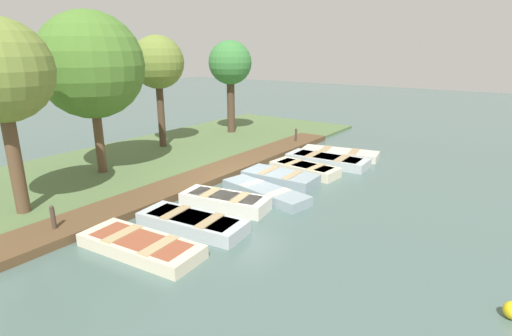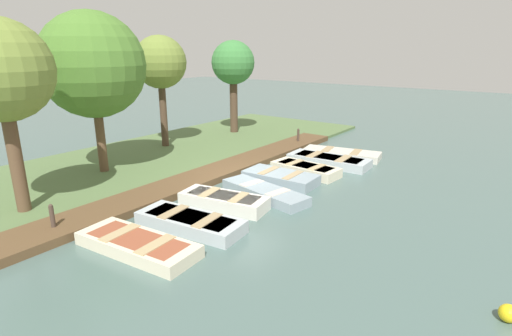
{
  "view_description": "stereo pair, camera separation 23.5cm",
  "coord_description": "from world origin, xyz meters",
  "px_view_note": "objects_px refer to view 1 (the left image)",
  "views": [
    {
      "loc": [
        8.13,
        -10.9,
        4.67
      ],
      "look_at": [
        0.41,
        -0.04,
        0.65
      ],
      "focal_mm": 28.0,
      "sensor_mm": 36.0,
      "label": 1
    },
    {
      "loc": [
        8.32,
        -10.77,
        4.67
      ],
      "look_at": [
        0.41,
        -0.04,
        0.65
      ],
      "focal_mm": 28.0,
      "sensor_mm": 36.0,
      "label": 2
    }
  ],
  "objects_px": {
    "park_tree_center": "(158,64)",
    "rowboat_0": "(141,245)",
    "rowboat_4": "(280,177)",
    "rowboat_2": "(225,201)",
    "park_tree_right": "(230,64)",
    "rowboat_1": "(192,222)",
    "park_tree_left": "(91,66)",
    "rowboat_5": "(305,169)",
    "rowboat_6": "(327,160)",
    "mooring_post_near": "(54,221)",
    "rowboat_3": "(265,192)",
    "rowboat_7": "(339,153)",
    "mooring_post_far": "(296,137)"
  },
  "relations": [
    {
      "from": "rowboat_4",
      "to": "park_tree_center",
      "type": "xyz_separation_m",
      "value": [
        -7.31,
        1.03,
        3.79
      ]
    },
    {
      "from": "rowboat_3",
      "to": "park_tree_center",
      "type": "height_order",
      "value": "park_tree_center"
    },
    {
      "from": "rowboat_0",
      "to": "mooring_post_near",
      "type": "xyz_separation_m",
      "value": [
        -2.43,
        -0.76,
        0.27
      ]
    },
    {
      "from": "rowboat_3",
      "to": "park_tree_left",
      "type": "relative_size",
      "value": 0.56
    },
    {
      "from": "rowboat_0",
      "to": "rowboat_4",
      "type": "bearing_deg",
      "value": 84.76
    },
    {
      "from": "rowboat_5",
      "to": "mooring_post_near",
      "type": "xyz_separation_m",
      "value": [
        -2.62,
        -8.48,
        0.25
      ]
    },
    {
      "from": "rowboat_5",
      "to": "rowboat_1",
      "type": "bearing_deg",
      "value": -86.44
    },
    {
      "from": "rowboat_4",
      "to": "rowboat_5",
      "type": "height_order",
      "value": "rowboat_4"
    },
    {
      "from": "park_tree_left",
      "to": "mooring_post_near",
      "type": "bearing_deg",
      "value": -46.93
    },
    {
      "from": "rowboat_0",
      "to": "rowboat_3",
      "type": "relative_size",
      "value": 0.97
    },
    {
      "from": "rowboat_1",
      "to": "park_tree_center",
      "type": "height_order",
      "value": "park_tree_center"
    },
    {
      "from": "mooring_post_near",
      "to": "park_tree_left",
      "type": "height_order",
      "value": "park_tree_left"
    },
    {
      "from": "park_tree_left",
      "to": "park_tree_right",
      "type": "height_order",
      "value": "park_tree_left"
    },
    {
      "from": "rowboat_7",
      "to": "mooring_post_near",
      "type": "relative_size",
      "value": 4.02
    },
    {
      "from": "rowboat_0",
      "to": "rowboat_4",
      "type": "height_order",
      "value": "rowboat_4"
    },
    {
      "from": "rowboat_0",
      "to": "park_tree_right",
      "type": "distance_m",
      "value": 14.13
    },
    {
      "from": "rowboat_7",
      "to": "mooring_post_near",
      "type": "height_order",
      "value": "mooring_post_near"
    },
    {
      "from": "park_tree_center",
      "to": "rowboat_3",
      "type": "bearing_deg",
      "value": -18.29
    },
    {
      "from": "rowboat_4",
      "to": "mooring_post_far",
      "type": "distance_m",
      "value": 5.83
    },
    {
      "from": "park_tree_right",
      "to": "rowboat_3",
      "type": "bearing_deg",
      "value": -44.92
    },
    {
      "from": "rowboat_0",
      "to": "mooring_post_far",
      "type": "xyz_separation_m",
      "value": [
        -2.43,
        11.58,
        0.27
      ]
    },
    {
      "from": "rowboat_3",
      "to": "mooring_post_near",
      "type": "relative_size",
      "value": 3.85
    },
    {
      "from": "rowboat_3",
      "to": "mooring_post_near",
      "type": "distance_m",
      "value": 6.19
    },
    {
      "from": "rowboat_6",
      "to": "rowboat_0",
      "type": "bearing_deg",
      "value": -94.86
    },
    {
      "from": "rowboat_4",
      "to": "park_tree_left",
      "type": "xyz_separation_m",
      "value": [
        -6.02,
        -3.17,
        3.87
      ]
    },
    {
      "from": "rowboat_5",
      "to": "rowboat_6",
      "type": "xyz_separation_m",
      "value": [
        0.14,
        1.69,
        -0.01
      ]
    },
    {
      "from": "rowboat_5",
      "to": "rowboat_6",
      "type": "bearing_deg",
      "value": 89.42
    },
    {
      "from": "park_tree_right",
      "to": "park_tree_center",
      "type": "bearing_deg",
      "value": -97.02
    },
    {
      "from": "rowboat_4",
      "to": "rowboat_6",
      "type": "bearing_deg",
      "value": 81.41
    },
    {
      "from": "rowboat_7",
      "to": "park_tree_left",
      "type": "bearing_deg",
      "value": -139.98
    },
    {
      "from": "rowboat_1",
      "to": "rowboat_4",
      "type": "relative_size",
      "value": 1.16
    },
    {
      "from": "rowboat_1",
      "to": "park_tree_center",
      "type": "relative_size",
      "value": 0.59
    },
    {
      "from": "rowboat_0",
      "to": "park_tree_left",
      "type": "relative_size",
      "value": 0.54
    },
    {
      "from": "rowboat_3",
      "to": "rowboat_7",
      "type": "xyz_separation_m",
      "value": [
        -0.09,
        6.05,
        -0.0
      ]
    },
    {
      "from": "rowboat_4",
      "to": "rowboat_6",
      "type": "distance_m",
      "value": 3.15
    },
    {
      "from": "rowboat_1",
      "to": "park_tree_left",
      "type": "bearing_deg",
      "value": 159.58
    },
    {
      "from": "rowboat_2",
      "to": "park_tree_right",
      "type": "distance_m",
      "value": 11.43
    },
    {
      "from": "mooring_post_near",
      "to": "park_tree_center",
      "type": "xyz_separation_m",
      "value": [
        -4.9,
        8.06,
        3.55
      ]
    },
    {
      "from": "rowboat_0",
      "to": "rowboat_3",
      "type": "bearing_deg",
      "value": 80.57
    },
    {
      "from": "mooring_post_far",
      "to": "park_tree_left",
      "type": "distance_m",
      "value": 9.9
    },
    {
      "from": "rowboat_5",
      "to": "rowboat_7",
      "type": "distance_m",
      "value": 3.1
    },
    {
      "from": "rowboat_5",
      "to": "rowboat_6",
      "type": "relative_size",
      "value": 0.8
    },
    {
      "from": "rowboat_1",
      "to": "park_tree_left",
      "type": "height_order",
      "value": "park_tree_left"
    },
    {
      "from": "rowboat_7",
      "to": "mooring_post_far",
      "type": "bearing_deg",
      "value": 153.44
    },
    {
      "from": "rowboat_5",
      "to": "rowboat_2",
      "type": "bearing_deg",
      "value": -89.74
    },
    {
      "from": "rowboat_2",
      "to": "rowboat_4",
      "type": "xyz_separation_m",
      "value": [
        0.11,
        2.99,
        -0.02
      ]
    },
    {
      "from": "rowboat_0",
      "to": "park_tree_center",
      "type": "xyz_separation_m",
      "value": [
        -7.32,
        7.3,
        3.82
      ]
    },
    {
      "from": "rowboat_0",
      "to": "rowboat_7",
      "type": "distance_m",
      "value": 10.82
    },
    {
      "from": "rowboat_2",
      "to": "park_tree_right",
      "type": "xyz_separation_m",
      "value": [
        -6.64,
        8.57,
        3.6
      ]
    },
    {
      "from": "park_tree_center",
      "to": "rowboat_0",
      "type": "bearing_deg",
      "value": -44.94
    }
  ]
}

